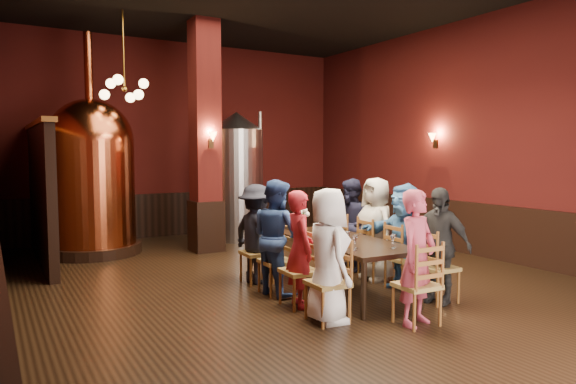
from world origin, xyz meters
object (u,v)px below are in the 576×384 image
person_1 (300,249)px  person_0 (328,255)px  steel_vessel (237,176)px  rose_vase (303,215)px  copper_kettle (92,175)px  person_2 (277,237)px  dining_table (341,243)px

person_1 → person_0: bearing=-171.2°
steel_vessel → rose_vase: (-0.66, -3.83, -0.42)m
copper_kettle → rose_vase: size_ratio=11.09×
person_1 → steel_vessel: 5.20m
steel_vessel → rose_vase: 3.91m
rose_vase → person_0: bearing=-113.8°
person_2 → steel_vessel: bearing=-27.1°
person_1 → copper_kettle: (-1.65, 4.88, 0.79)m
person_2 → dining_table: bearing=-123.3°
copper_kettle → person_2: bearing=-68.2°
person_1 → dining_table: bearing=-60.0°
person_0 → copper_kettle: size_ratio=0.37×
steel_vessel → person_0: bearing=-104.5°
person_0 → copper_kettle: bearing=26.6°
person_0 → rose_vase: bearing=-13.5°
dining_table → copper_kettle: (-2.52, 4.59, 0.84)m
person_0 → steel_vessel: 5.85m
dining_table → steel_vessel: 4.76m
dining_table → steel_vessel: steel_vessel is taller
person_2 → copper_kettle: size_ratio=0.38×
person_0 → person_1: bearing=7.4°
copper_kettle → person_0: bearing=-73.7°
steel_vessel → rose_vase: bearing=-99.8°
person_2 → rose_vase: (0.73, 0.47, 0.20)m
person_0 → rose_vase: 1.98m
person_2 → copper_kettle: copper_kettle is taller
dining_table → rose_vase: bearing=99.9°
person_0 → copper_kettle: copper_kettle is taller
person_2 → steel_vessel: 4.56m
dining_table → person_1: person_1 is taller
dining_table → steel_vessel: size_ratio=0.86×
person_1 → copper_kettle: bearing=30.4°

